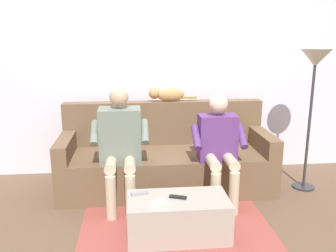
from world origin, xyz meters
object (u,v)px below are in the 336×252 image
couch (166,160)px  remote_white (159,202)px  person_left_seated (219,144)px  person_right_seated (120,141)px  remote_black (178,197)px  floor_lamp (315,70)px  coffee_table (178,217)px  cat_on_backrest (166,94)px  remote_gray (139,193)px

couch → remote_white: bearing=81.7°
person_left_seated → remote_white: person_left_seated is taller
person_right_seated → remote_black: (-0.49, 0.68, -0.31)m
couch → floor_lamp: (-1.54, 0.20, 1.02)m
person_right_seated → remote_white: size_ratio=9.69×
coffee_table → remote_white: bearing=24.7°
remote_white → floor_lamp: floor_lamp is taller
person_left_seated → person_right_seated: size_ratio=0.93×
couch → floor_lamp: floor_lamp is taller
person_right_seated → floor_lamp: floor_lamp is taller
person_left_seated → remote_black: size_ratio=7.52×
person_left_seated → coffee_table: bearing=52.4°
cat_on_backrest → remote_white: (0.20, 1.44, -0.65)m
person_right_seated → floor_lamp: size_ratio=0.77×
couch → person_left_seated: size_ratio=2.08×
person_right_seated → remote_black: bearing=125.8°
floor_lamp → coffee_table: bearing=29.5°
person_left_seated → remote_white: (0.66, 0.72, -0.26)m
person_left_seated → floor_lamp: bearing=-167.3°
cat_on_backrest → remote_black: (0.03, 1.35, -0.66)m
couch → person_right_seated: size_ratio=1.94×
person_left_seated → person_right_seated: bearing=-2.6°
remote_gray → coffee_table: bearing=-32.3°
person_left_seated → remote_gray: size_ratio=7.80×
remote_white → coffee_table: bearing=175.2°
couch → person_left_seated: 0.73m
coffee_table → remote_white: remote_white is taller
remote_black → floor_lamp: floor_lamp is taller
person_left_seated → person_right_seated: 0.98m
remote_black → floor_lamp: 2.02m
coffee_table → remote_white: 0.26m
person_right_seated → remote_black: size_ratio=8.05×
cat_on_backrest → floor_lamp: (-1.52, 0.49, 0.32)m
remote_black → floor_lamp: bearing=-130.4°
couch → person_right_seated: person_right_seated is taller
coffee_table → remote_white: size_ratio=6.97×
person_left_seated → cat_on_backrest: size_ratio=1.97×
couch → remote_black: 1.07m
floor_lamp → remote_gray: bearing=22.4°
person_right_seated → remote_gray: (-0.17, 0.58, -0.31)m
remote_black → remote_white: remote_white is taller
cat_on_backrest → remote_white: cat_on_backrest is taller
couch → remote_gray: 1.03m
cat_on_backrest → floor_lamp: bearing=162.2°
remote_black → remote_white: bearing=47.1°
remote_gray → floor_lamp: bearing=8.3°
couch → cat_on_backrest: cat_on_backrest is taller
person_right_seated → floor_lamp: (-2.04, -0.19, 0.66)m
person_right_seated → floor_lamp: 2.15m
coffee_table → couch: bearing=-90.0°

